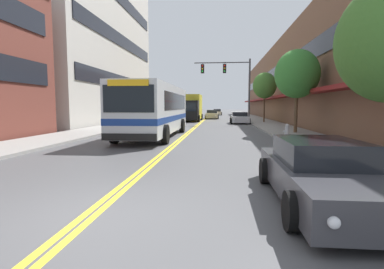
% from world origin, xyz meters
% --- Properties ---
extents(ground_plane, '(240.00, 240.00, 0.00)m').
position_xyz_m(ground_plane, '(0.00, 37.00, 0.00)').
color(ground_plane, '#4C4C4F').
extents(sidewalk_left, '(3.35, 106.00, 0.13)m').
position_xyz_m(sidewalk_left, '(-7.17, 37.00, 0.07)').
color(sidewalk_left, gray).
rests_on(sidewalk_left, ground_plane).
extents(sidewalk_right, '(3.35, 106.00, 0.13)m').
position_xyz_m(sidewalk_right, '(7.17, 37.00, 0.07)').
color(sidewalk_right, gray).
rests_on(sidewalk_right, ground_plane).
extents(centre_line, '(0.34, 106.00, 0.01)m').
position_xyz_m(centre_line, '(0.00, 37.00, 0.00)').
color(centre_line, yellow).
rests_on(centre_line, ground_plane).
extents(office_tower_left, '(12.08, 25.66, 28.05)m').
position_xyz_m(office_tower_left, '(-15.09, 29.50, 14.02)').
color(office_tower_left, '#BCB7AD').
rests_on(office_tower_left, ground_plane).
extents(storefront_row_right, '(9.10, 68.00, 9.82)m').
position_xyz_m(storefront_row_right, '(13.08, 37.00, 4.91)').
color(storefront_row_right, brown).
rests_on(storefront_row_right, ground_plane).
extents(city_bus, '(2.95, 10.91, 3.15)m').
position_xyz_m(city_bus, '(-1.80, 13.57, 1.78)').
color(city_bus, silver).
rests_on(city_bus, ground_plane).
extents(car_slate_blue_parked_left_mid, '(2.14, 4.21, 1.22)m').
position_xyz_m(car_slate_blue_parked_left_mid, '(-4.32, 23.84, 0.57)').
color(car_slate_blue_parked_left_mid, '#475675').
rests_on(car_slate_blue_parked_left_mid, ground_plane).
extents(car_red_parked_left_far, '(2.17, 4.49, 1.27)m').
position_xyz_m(car_red_parked_left_far, '(-4.38, 30.26, 0.60)').
color(car_red_parked_left_far, maroon).
rests_on(car_red_parked_left_far, ground_plane).
extents(car_dark_grey_parked_right_foreground, '(1.99, 4.81, 1.26)m').
position_xyz_m(car_dark_grey_parked_right_foreground, '(4.30, 1.08, 0.59)').
color(car_dark_grey_parked_right_foreground, '#38383D').
rests_on(car_dark_grey_parked_right_foreground, ground_plane).
extents(car_silver_parked_right_mid, '(2.08, 4.23, 1.25)m').
position_xyz_m(car_silver_parked_right_mid, '(4.39, 28.15, 0.59)').
color(car_silver_parked_right_mid, '#B7B7BC').
rests_on(car_silver_parked_right_mid, ground_plane).
extents(car_champagne_moving_lead, '(2.00, 4.41, 1.31)m').
position_xyz_m(car_champagne_moving_lead, '(1.02, 39.77, 0.62)').
color(car_champagne_moving_lead, beige).
rests_on(car_champagne_moving_lead, ground_plane).
extents(car_beige_moving_second, '(1.98, 4.70, 1.25)m').
position_xyz_m(car_beige_moving_second, '(1.58, 57.90, 0.58)').
color(car_beige_moving_second, '#BCAD89').
rests_on(car_beige_moving_second, ground_plane).
extents(box_truck, '(2.83, 7.83, 3.36)m').
position_xyz_m(box_truck, '(-1.57, 33.42, 1.69)').
color(box_truck, black).
rests_on(box_truck, ground_plane).
extents(traffic_signal_mast, '(5.74, 0.38, 6.68)m').
position_xyz_m(traffic_signal_mast, '(3.29, 26.24, 4.74)').
color(traffic_signal_mast, '#47474C').
rests_on(traffic_signal_mast, ground_plane).
extents(street_tree_right_mid, '(2.94, 2.94, 5.53)m').
position_xyz_m(street_tree_right_mid, '(7.35, 15.79, 4.04)').
color(street_tree_right_mid, brown).
rests_on(street_tree_right_mid, sidewalk_right).
extents(street_tree_right_far, '(2.60, 2.60, 5.46)m').
position_xyz_m(street_tree_right_far, '(7.12, 29.03, 4.15)').
color(street_tree_right_far, brown).
rests_on(street_tree_right_far, sidewalk_right).
extents(fire_hydrant, '(0.33, 0.25, 0.82)m').
position_xyz_m(fire_hydrant, '(5.95, 11.81, 0.54)').
color(fire_hydrant, '#B7B7BC').
rests_on(fire_hydrant, sidewalk_right).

